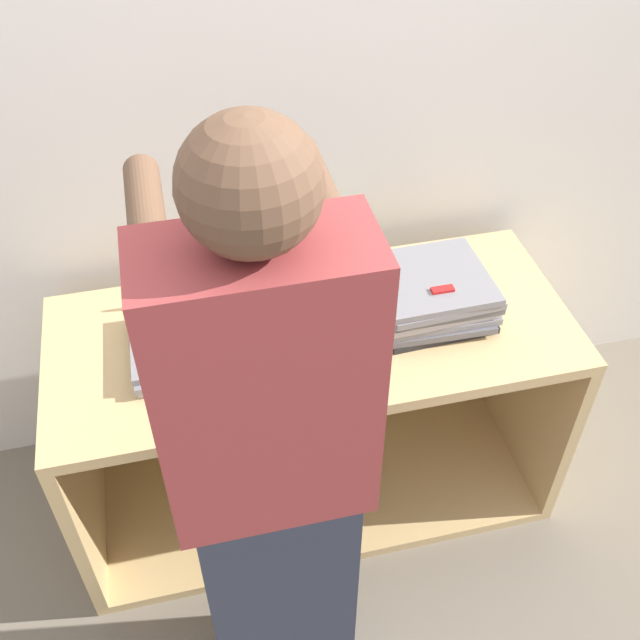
% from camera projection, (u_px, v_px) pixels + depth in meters
% --- Properties ---
extents(ground_plane, '(12.00, 12.00, 0.00)m').
position_uv_depth(ground_plane, '(336.00, 565.00, 2.31)').
color(ground_plane, '#756B5B').
extents(wall_back, '(8.00, 0.05, 2.40)m').
position_uv_depth(wall_back, '(277.00, 97.00, 2.00)').
color(wall_back, silver).
rests_on(wall_back, ground_plane).
extents(cart, '(1.43, 0.61, 0.72)m').
position_uv_depth(cart, '(308.00, 397.00, 2.33)').
color(cart, tan).
rests_on(cart, ground_plane).
extents(laptop_open, '(0.30, 0.31, 0.30)m').
position_uv_depth(laptop_open, '(308.00, 301.00, 2.03)').
color(laptop_open, '#B7B7BC').
rests_on(laptop_open, cart).
extents(laptop_stack_left, '(0.31, 0.29, 0.06)m').
position_uv_depth(laptop_stack_left, '(190.00, 342.00, 1.96)').
color(laptop_stack_left, '#B7B7BC').
rests_on(laptop_stack_left, cart).
extents(laptop_stack_right, '(0.32, 0.30, 0.13)m').
position_uv_depth(laptop_stack_right, '(431.00, 293.00, 2.04)').
color(laptop_stack_right, '#232326').
rests_on(laptop_stack_right, cart).
extents(person, '(0.40, 0.53, 1.65)m').
position_uv_depth(person, '(271.00, 478.00, 1.55)').
color(person, '#2D3342').
rests_on(person, ground_plane).
extents(inventory_tag, '(0.06, 0.02, 0.01)m').
position_uv_depth(inventory_tag, '(443.00, 289.00, 1.94)').
color(inventory_tag, red).
rests_on(inventory_tag, laptop_stack_right).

